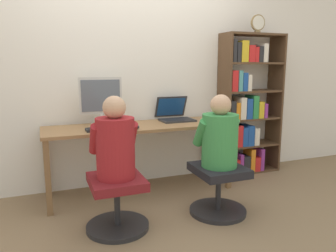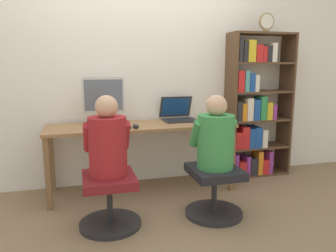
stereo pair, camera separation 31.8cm
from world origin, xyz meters
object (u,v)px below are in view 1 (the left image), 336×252
(office_chair_left, at_px, (117,200))
(person_at_laptop, at_px, (220,136))
(laptop, at_px, (175,115))
(desk_clock, at_px, (258,23))
(keyboard, at_px, (109,129))
(office_chair_right, at_px, (218,187))
(bookshelf, at_px, (245,109))
(desktop_monitor, at_px, (101,101))
(person_at_monitor, at_px, (115,143))

(office_chair_left, relative_size, person_at_laptop, 0.81)
(laptop, bearing_deg, desk_clock, -3.68)
(keyboard, relative_size, person_at_laptop, 0.66)
(office_chair_right, distance_m, bookshelf, 1.35)
(keyboard, height_order, desk_clock, desk_clock)
(desktop_monitor, relative_size, keyboard, 1.15)
(person_at_monitor, bearing_deg, laptop, 44.76)
(laptop, distance_m, office_chair_left, 1.30)
(laptop, height_order, bookshelf, bookshelf)
(laptop, height_order, desk_clock, desk_clock)
(person_at_monitor, distance_m, desk_clock, 2.25)
(desktop_monitor, bearing_deg, person_at_monitor, -93.01)
(desk_clock, bearing_deg, office_chair_left, -156.91)
(desktop_monitor, height_order, desk_clock, desk_clock)
(desktop_monitor, height_order, person_at_monitor, desktop_monitor)
(office_chair_right, relative_size, desk_clock, 2.52)
(keyboard, distance_m, office_chair_left, 0.73)
(office_chair_right, xyz_separation_m, person_at_monitor, (-0.90, 0.04, 0.47))
(laptop, distance_m, person_at_laptop, 0.88)
(desktop_monitor, height_order, keyboard, desktop_monitor)
(office_chair_right, bearing_deg, desk_clock, 41.27)
(desktop_monitor, distance_m, laptop, 0.82)
(office_chair_left, height_order, person_at_laptop, person_at_laptop)
(desktop_monitor, height_order, bookshelf, bookshelf)
(keyboard, height_order, person_at_monitor, person_at_monitor)
(keyboard, bearing_deg, desktop_monitor, 92.58)
(laptop, relative_size, person_at_monitor, 0.57)
(desk_clock, bearing_deg, office_chair_right, -138.73)
(bookshelf, height_order, desk_clock, desk_clock)
(keyboard, bearing_deg, person_at_laptop, -34.78)
(laptop, xyz_separation_m, person_at_monitor, (-0.85, -0.84, -0.05))
(laptop, relative_size, person_at_laptop, 0.58)
(keyboard, bearing_deg, person_at_monitor, -95.90)
(desk_clock, bearing_deg, person_at_monitor, -157.04)
(person_at_monitor, relative_size, desk_clock, 3.20)
(desktop_monitor, relative_size, person_at_monitor, 0.74)
(office_chair_right, xyz_separation_m, person_at_laptop, (0.00, 0.00, 0.46))
(keyboard, distance_m, bookshelf, 1.73)
(desktop_monitor, distance_m, keyboard, 0.37)
(office_chair_right, distance_m, person_at_laptop, 0.46)
(desktop_monitor, xyz_separation_m, keyboard, (0.01, -0.29, -0.23))
(person_at_laptop, bearing_deg, desk_clock, 41.11)
(person_at_monitor, distance_m, bookshelf, 1.95)
(keyboard, xyz_separation_m, bookshelf, (1.70, 0.29, 0.06))
(laptop, height_order, office_chair_right, laptop)
(bookshelf, bearing_deg, laptop, -179.77)
(laptop, xyz_separation_m, person_at_laptop, (0.05, -0.88, -0.06))
(person_at_laptop, xyz_separation_m, desk_clock, (0.93, 0.81, 1.07))
(office_chair_right, height_order, person_at_laptop, person_at_laptop)
(person_at_laptop, distance_m, bookshelf, 1.23)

